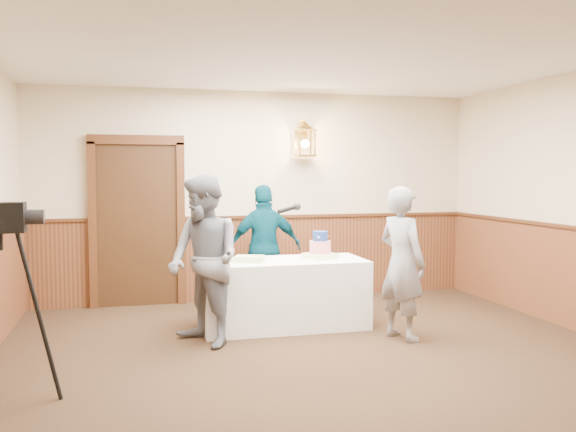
% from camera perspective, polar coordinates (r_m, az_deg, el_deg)
% --- Properties ---
extents(ground, '(7.00, 7.00, 0.00)m').
position_cam_1_polar(ground, '(5.16, 5.44, -15.30)').
color(ground, black).
rests_on(ground, ground).
extents(room_shell, '(6.02, 7.02, 2.81)m').
position_cam_1_polar(room_shell, '(5.28, 3.32, 2.02)').
color(room_shell, beige).
rests_on(room_shell, ground).
extents(display_table, '(1.80, 0.80, 0.75)m').
position_cam_1_polar(display_table, '(6.80, -0.42, -7.26)').
color(display_table, white).
rests_on(display_table, ground).
extents(tiered_cake, '(0.39, 0.39, 0.31)m').
position_cam_1_polar(tiered_cake, '(6.84, 3.03, -2.99)').
color(tiered_cake, '#F3EFBC').
rests_on(tiered_cake, display_table).
extents(sheet_cake_yellow, '(0.37, 0.32, 0.06)m').
position_cam_1_polar(sheet_cake_yellow, '(6.60, -3.63, -4.03)').
color(sheet_cake_yellow, '#CDD27D').
rests_on(sheet_cake_yellow, display_table).
extents(sheet_cake_green, '(0.35, 0.29, 0.08)m').
position_cam_1_polar(sheet_cake_green, '(6.73, -6.66, -3.84)').
color(sheet_cake_green, '#B0DF9D').
rests_on(sheet_cake_green, display_table).
extents(interviewer, '(1.58, 1.03, 1.69)m').
position_cam_1_polar(interviewer, '(6.07, -7.84, -4.14)').
color(interviewer, slate).
rests_on(interviewer, ground).
extents(baker, '(0.56, 0.67, 1.57)m').
position_cam_1_polar(baker, '(6.37, 10.62, -4.34)').
color(baker, gray).
rests_on(baker, ground).
extents(assistant_p, '(0.93, 0.42, 1.57)m').
position_cam_1_polar(assistant_p, '(7.57, -2.18, -2.98)').
color(assistant_p, '#063B4C').
rests_on(assistant_p, ground).
extents(tv_camera_rig, '(0.58, 0.55, 1.49)m').
position_cam_1_polar(tv_camera_rig, '(4.96, -25.22, -8.39)').
color(tv_camera_rig, black).
rests_on(tv_camera_rig, ground).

